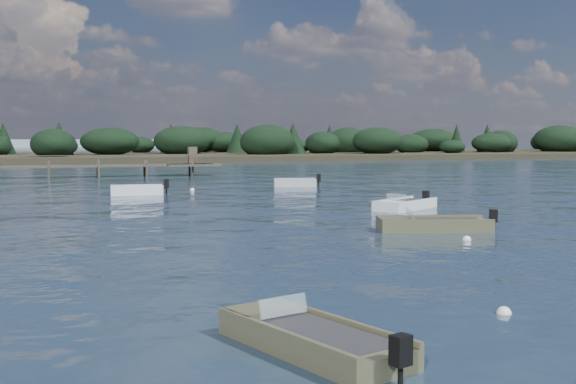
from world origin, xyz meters
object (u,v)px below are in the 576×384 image
object	(u,v)px
tender_far_white	(137,192)
dinghy_near_olive	(312,343)
dinghy_mid_white_b	(405,206)
dinghy_mid_white_a	(433,227)
tender_far_grey_b	(295,184)

from	to	relation	value
tender_far_white	dinghy_near_olive	size ratio (longest dim) A/B	0.86
dinghy_mid_white_b	dinghy_near_olive	bearing A→B (deg)	-120.74
dinghy_mid_white_a	dinghy_mid_white_b	bearing A→B (deg)	70.63
dinghy_mid_white_b	tender_far_grey_b	bearing A→B (deg)	90.56
dinghy_mid_white_b	dinghy_near_olive	xyz separation A→B (m)	(-12.79, -21.51, -0.01)
tender_far_white	dinghy_mid_white_b	world-z (taller)	tender_far_white
tender_far_white	tender_far_grey_b	xyz separation A→B (m)	(11.99, 4.13, -0.01)
dinghy_near_olive	dinghy_mid_white_a	size ratio (longest dim) A/B	0.89
tender_far_grey_b	dinghy_near_olive	bearing A→B (deg)	-107.96
tender_far_grey_b	dinghy_mid_white_a	distance (m)	25.41
dinghy_near_olive	tender_far_grey_b	world-z (taller)	tender_far_grey_b
dinghy_mid_white_b	tender_far_grey_b	xyz separation A→B (m)	(-0.17, 17.43, 0.03)
dinghy_mid_white_b	dinghy_near_olive	distance (m)	25.03
tender_far_white	dinghy_mid_white_b	distance (m)	18.02
tender_far_white	dinghy_mid_white_a	size ratio (longest dim) A/B	0.76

